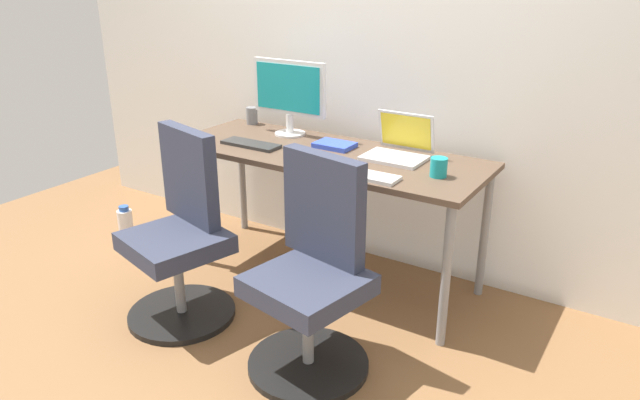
{
  "coord_description": "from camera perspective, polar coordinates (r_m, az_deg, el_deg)",
  "views": [
    {
      "loc": [
        1.61,
        -2.58,
        1.67
      ],
      "look_at": [
        0.0,
        -0.05,
        0.48
      ],
      "focal_mm": 33.28,
      "sensor_mm": 36.0,
      "label": 1
    }
  ],
  "objects": [
    {
      "name": "desk",
      "position": [
        3.2,
        0.48,
        3.51
      ],
      "size": [
        1.74,
        0.65,
        0.75
      ],
      "color": "brown",
      "rests_on": "ground"
    },
    {
      "name": "desktop_monitor",
      "position": [
        3.46,
        -2.98,
        10.3
      ],
      "size": [
        0.48,
        0.18,
        0.43
      ],
      "color": "silver",
      "rests_on": "desk"
    },
    {
      "name": "back_wall",
      "position": [
        3.41,
        4.26,
        15.3
      ],
      "size": [
        4.4,
        0.04,
        2.6
      ],
      "primitive_type": "cube",
      "color": "white",
      "rests_on": "ground"
    },
    {
      "name": "mouse_by_monitor",
      "position": [
        3.37,
        -11.44,
        5.51
      ],
      "size": [
        0.06,
        0.1,
        0.03
      ],
      "primitive_type": "ellipsoid",
      "color": "silver",
      "rests_on": "desk"
    },
    {
      "name": "coffee_mug",
      "position": [
        2.83,
        11.34,
        3.1
      ],
      "size": [
        0.08,
        0.08,
        0.09
      ],
      "primitive_type": "cylinder",
      "color": "teal",
      "rests_on": "desk"
    },
    {
      "name": "notebook",
      "position": [
        3.25,
        1.44,
        5.3
      ],
      "size": [
        0.21,
        0.15,
        0.03
      ],
      "primitive_type": "cube",
      "color": "blue",
      "rests_on": "desk"
    },
    {
      "name": "open_laptop",
      "position": [
        3.1,
        7.6,
        5.08
      ],
      "size": [
        0.31,
        0.27,
        0.22
      ],
      "color": "silver",
      "rests_on": "desk"
    },
    {
      "name": "water_bottle_on_floor",
      "position": [
        3.86,
        -18.1,
        -2.81
      ],
      "size": [
        0.09,
        0.09,
        0.31
      ],
      "color": "white",
      "rests_on": "ground"
    },
    {
      "name": "office_chair_right",
      "position": [
        2.57,
        -0.65,
        -7.39
      ],
      "size": [
        0.54,
        0.54,
        0.94
      ],
      "color": "black",
      "rests_on": "ground"
    },
    {
      "name": "office_chair_left",
      "position": [
        3.02,
        -13.17,
        -3.37
      ],
      "size": [
        0.54,
        0.54,
        0.94
      ],
      "color": "black",
      "rests_on": "ground"
    },
    {
      "name": "pen_cup",
      "position": [
        3.77,
        -6.56,
        8.06
      ],
      "size": [
        0.07,
        0.07,
        0.1
      ],
      "primitive_type": "cylinder",
      "color": "slate",
      "rests_on": "desk"
    },
    {
      "name": "keyboard_by_monitor",
      "position": [
        3.3,
        -6.67,
        5.35
      ],
      "size": [
        0.34,
        0.12,
        0.02
      ],
      "primitive_type": "cube",
      "color": "#2D2D2D",
      "rests_on": "desk"
    },
    {
      "name": "mouse_by_laptop",
      "position": [
        3.12,
        -2.85,
        4.62
      ],
      "size": [
        0.06,
        0.1,
        0.03
      ],
      "primitive_type": "ellipsoid",
      "color": "#B7B7B7",
      "rests_on": "desk"
    },
    {
      "name": "phone_near_laptop",
      "position": [
        3.05,
        -1.15,
        4.05
      ],
      "size": [
        0.07,
        0.14,
        0.01
      ],
      "primitive_type": "cube",
      "color": "black",
      "rests_on": "desk"
    },
    {
      "name": "ground_plane",
      "position": [
        3.47,
        0.45,
        -7.22
      ],
      "size": [
        5.28,
        5.28,
        0.0
      ],
      "primitive_type": "plane",
      "color": "brown"
    },
    {
      "name": "keyboard_by_laptop",
      "position": [
        2.79,
        4.26,
        2.41
      ],
      "size": [
        0.34,
        0.12,
        0.02
      ],
      "primitive_type": "cube",
      "color": "silver",
      "rests_on": "desk"
    }
  ]
}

